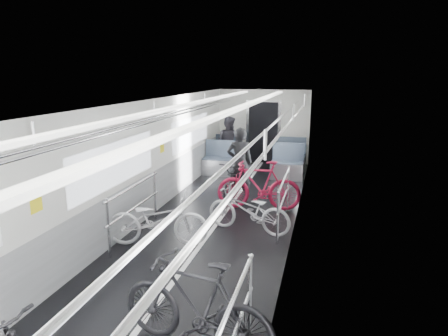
% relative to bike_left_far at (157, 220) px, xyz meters
% --- Properties ---
extents(car_shell, '(3.02, 14.01, 2.41)m').
position_rel_bike_left_far_xyz_m(car_shell, '(0.73, 1.82, 0.67)').
color(car_shell, black).
rests_on(car_shell, ground).
extents(bike_left_far, '(1.85, 1.01, 0.92)m').
position_rel_bike_left_far_xyz_m(bike_left_far, '(0.00, 0.00, 0.00)').
color(bike_left_far, silver).
rests_on(bike_left_far, floor).
extents(bike_right_near, '(1.86, 0.81, 1.08)m').
position_rel_bike_left_far_xyz_m(bike_right_near, '(1.50, -2.43, 0.08)').
color(bike_right_near, black).
rests_on(bike_right_near, floor).
extents(bike_right_mid, '(1.71, 0.87, 0.86)m').
position_rel_bike_left_far_xyz_m(bike_right_mid, '(1.41, 0.95, -0.03)').
color(bike_right_mid, '#B7B6BB').
rests_on(bike_right_mid, floor).
extents(bike_right_far, '(1.86, 0.69, 1.09)m').
position_rel_bike_left_far_xyz_m(bike_right_far, '(1.39, 2.27, 0.09)').
color(bike_right_far, '#A31433').
rests_on(bike_right_far, floor).
extents(bike_aisle, '(0.84, 1.81, 0.92)m').
position_rel_bike_left_far_xyz_m(bike_aisle, '(0.79, 2.96, -0.00)').
color(bike_aisle, black).
rests_on(bike_aisle, floor).
extents(person_standing, '(0.70, 0.56, 1.69)m').
position_rel_bike_left_far_xyz_m(person_standing, '(0.79, 3.06, 0.38)').
color(person_standing, black).
rests_on(person_standing, floor).
extents(person_seated, '(0.95, 0.85, 1.63)m').
position_rel_bike_left_far_xyz_m(person_seated, '(-0.18, 5.92, 0.35)').
color(person_seated, '#2F2C34').
rests_on(person_seated, floor).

